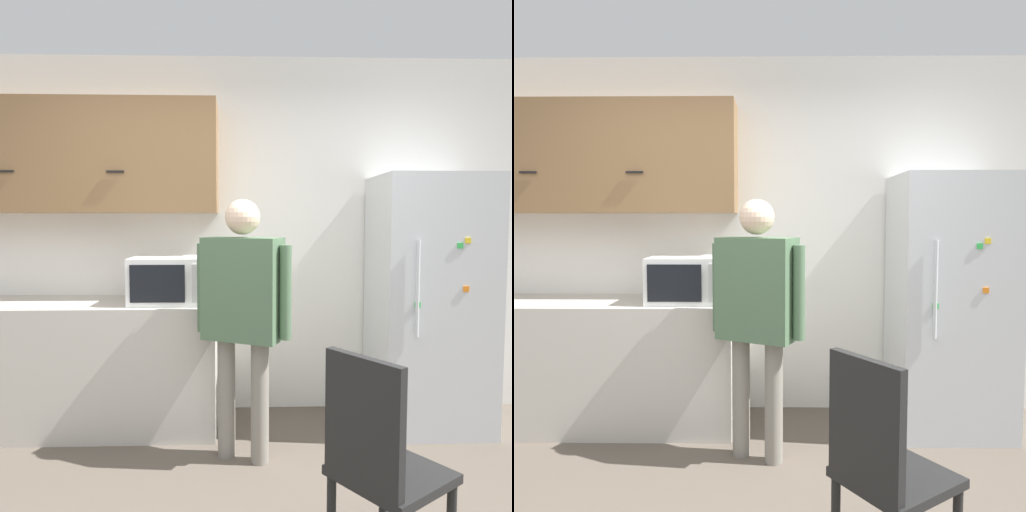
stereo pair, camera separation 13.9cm
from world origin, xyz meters
The scene contains 7 objects.
back_wall centered at (0.00, 1.99, 1.35)m, with size 6.00×0.06×2.70m.
counter centered at (-1.13, 1.63, 0.45)m, with size 2.14×0.65×0.90m.
upper_cabinets centered at (-1.13, 1.79, 1.93)m, with size 2.14×0.35×0.80m.
microwave centered at (-0.39, 1.59, 1.06)m, with size 0.51×0.43×0.32m.
person centered at (0.12, 1.11, 0.98)m, with size 0.57×0.39×1.60m.
refrigerator centered at (1.45, 1.61, 0.89)m, with size 0.76×0.71×1.79m.
chair centered at (0.66, 0.07, 0.51)m, with size 0.57×0.57×0.95m.
Camera 2 is at (0.24, -1.88, 1.48)m, focal length 35.00 mm.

